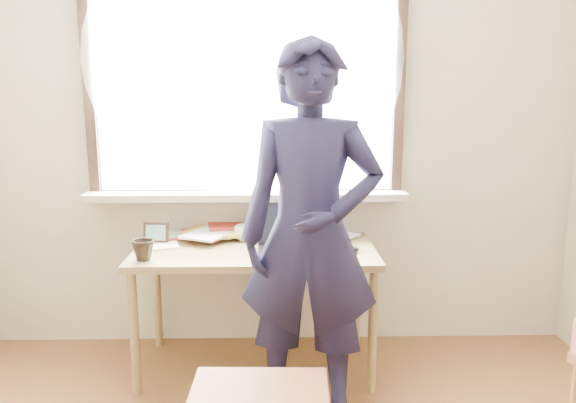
{
  "coord_description": "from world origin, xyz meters",
  "views": [
    {
      "loc": [
        -0.03,
        -1.29,
        1.53
      ],
      "look_at": [
        0.02,
        0.95,
        1.08
      ],
      "focal_mm": 35.0,
      "sensor_mm": 36.0,
      "label": 1
    }
  ],
  "objects_px": {
    "desk": "(255,261)",
    "laptop": "(291,239)",
    "person": "(311,236)",
    "mug_white": "(244,233)",
    "mug_dark": "(143,250)"
  },
  "relations": [
    {
      "from": "desk",
      "to": "person",
      "type": "xyz_separation_m",
      "value": [
        0.27,
        -0.46,
        0.26
      ]
    },
    {
      "from": "mug_white",
      "to": "person",
      "type": "xyz_separation_m",
      "value": [
        0.34,
        -0.62,
        0.14
      ]
    },
    {
      "from": "desk",
      "to": "person",
      "type": "height_order",
      "value": "person"
    },
    {
      "from": "mug_white",
      "to": "mug_dark",
      "type": "relative_size",
      "value": 1.0
    },
    {
      "from": "laptop",
      "to": "person",
      "type": "height_order",
      "value": "person"
    },
    {
      "from": "person",
      "to": "desk",
      "type": "bearing_deg",
      "value": 126.95
    },
    {
      "from": "desk",
      "to": "laptop",
      "type": "bearing_deg",
      "value": -8.92
    },
    {
      "from": "laptop",
      "to": "mug_dark",
      "type": "relative_size",
      "value": 3.17
    },
    {
      "from": "laptop",
      "to": "mug_white",
      "type": "height_order",
      "value": "laptop"
    },
    {
      "from": "mug_white",
      "to": "person",
      "type": "bearing_deg",
      "value": -61.27
    },
    {
      "from": "laptop",
      "to": "mug_white",
      "type": "bearing_deg",
      "value": 144.88
    },
    {
      "from": "desk",
      "to": "mug_white",
      "type": "distance_m",
      "value": 0.2
    },
    {
      "from": "person",
      "to": "mug_dark",
      "type": "bearing_deg",
      "value": 169.45
    },
    {
      "from": "desk",
      "to": "laptop",
      "type": "xyz_separation_m",
      "value": [
        0.19,
        -0.03,
        0.13
      ]
    },
    {
      "from": "mug_white",
      "to": "person",
      "type": "distance_m",
      "value": 0.72
    }
  ]
}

